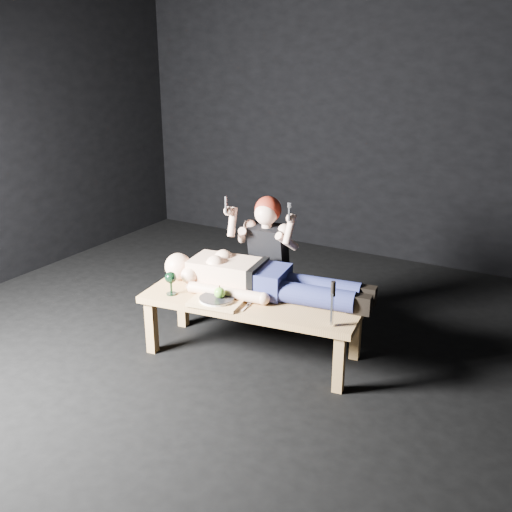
% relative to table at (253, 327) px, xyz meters
% --- Properties ---
extents(ground, '(5.00, 5.00, 0.00)m').
position_rel_table_xyz_m(ground, '(-0.27, 0.05, -0.23)').
color(ground, black).
rests_on(ground, ground).
extents(back_wall, '(5.00, 0.00, 5.00)m').
position_rel_table_xyz_m(back_wall, '(-0.27, 2.55, 1.27)').
color(back_wall, black).
rests_on(back_wall, ground).
extents(table, '(1.62, 0.78, 0.45)m').
position_rel_table_xyz_m(table, '(0.00, 0.00, 0.00)').
color(table, '#AE874B').
rests_on(table, ground).
extents(lying_man, '(1.58, 0.67, 0.26)m').
position_rel_table_xyz_m(lying_man, '(0.03, 0.12, 0.36)').
color(lying_man, '#DDAD89').
rests_on(lying_man, table).
extents(kneeling_woman, '(0.66, 0.73, 1.12)m').
position_rel_table_xyz_m(kneeling_woman, '(-0.11, 0.49, 0.33)').
color(kneeling_woman, black).
rests_on(kneeling_woman, ground).
extents(serving_tray, '(0.39, 0.31, 0.02)m').
position_rel_table_xyz_m(serving_tray, '(-0.17, -0.19, 0.24)').
color(serving_tray, tan).
rests_on(serving_tray, table).
extents(plate, '(0.27, 0.27, 0.02)m').
position_rel_table_xyz_m(plate, '(-0.17, -0.19, 0.26)').
color(plate, white).
rests_on(plate, serving_tray).
extents(apple, '(0.08, 0.08, 0.08)m').
position_rel_table_xyz_m(apple, '(-0.15, -0.19, 0.30)').
color(apple, '#56AD2D').
rests_on(apple, plate).
extents(goblet, '(0.09, 0.09, 0.17)m').
position_rel_table_xyz_m(goblet, '(-0.54, -0.23, 0.31)').
color(goblet, black).
rests_on(goblet, table).
extents(fork_flat, '(0.03, 0.17, 0.01)m').
position_rel_table_xyz_m(fork_flat, '(-0.30, -0.24, 0.23)').
color(fork_flat, '#B2B2B7').
rests_on(fork_flat, table).
extents(knife_flat, '(0.03, 0.17, 0.01)m').
position_rel_table_xyz_m(knife_flat, '(0.04, -0.15, 0.23)').
color(knife_flat, '#B2B2B7').
rests_on(knife_flat, table).
extents(spoon_flat, '(0.10, 0.14, 0.01)m').
position_rel_table_xyz_m(spoon_flat, '(0.01, -0.08, 0.23)').
color(spoon_flat, '#B2B2B7').
rests_on(spoon_flat, table).
extents(carving_knife, '(0.04, 0.05, 0.30)m').
position_rel_table_xyz_m(carving_knife, '(0.65, -0.13, 0.38)').
color(carving_knife, '#B2B2B7').
rests_on(carving_knife, table).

